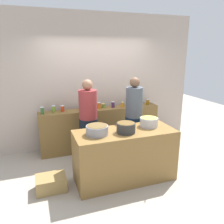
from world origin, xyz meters
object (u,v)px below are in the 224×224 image
object	(u,v)px
preserve_jar_5	(103,105)
wooden_spoon	(165,132)
preserve_jar_2	(62,108)
bread_crate	(51,183)
preserve_jar_9	(138,103)
preserve_jar_0	(42,110)
cook_with_tongs	(89,126)
preserve_jar_3	(84,108)
cooking_pot_center	(126,128)
preserve_jar_8	(128,104)
preserve_jar_10	(148,102)
cooking_pot_right	(149,122)
preserve_jar_6	(113,105)
preserve_jar_1	(54,109)
cook_in_cap	(134,124)
preserve_jar_7	(122,105)
preserve_jar_4	(99,105)
cooking_pot_left	(97,130)

from	to	relation	value
preserve_jar_5	wooden_spoon	bearing A→B (deg)	-74.26
preserve_jar_2	bread_crate	xyz separation A→B (m)	(-0.41, -1.34, -0.88)
preserve_jar_9	wooden_spoon	size ratio (longest dim) A/B	0.41
preserve_jar_0	cook_with_tongs	xyz separation A→B (m)	(0.83, -0.53, -0.26)
preserve_jar_9	bread_crate	bearing A→B (deg)	-149.04
preserve_jar_3	wooden_spoon	distance (m)	1.96
preserve_jar_5	cooking_pot_center	size ratio (longest dim) A/B	0.33
preserve_jar_8	cook_with_tongs	distance (m)	1.24
wooden_spoon	preserve_jar_2	bearing A→B (deg)	129.11
wooden_spoon	bread_crate	xyz separation A→B (m)	(-1.82, 0.39, -0.78)
preserve_jar_10	cooking_pot_right	xyz separation A→B (m)	(-0.70, -1.33, -0.03)
preserve_jar_6	preserve_jar_3	bearing A→B (deg)	178.74
preserve_jar_1	preserve_jar_8	world-z (taller)	preserve_jar_1
preserve_jar_0	preserve_jar_5	bearing A→B (deg)	3.50
preserve_jar_0	cook_in_cap	world-z (taller)	cook_in_cap
cooking_pot_center	cook_with_tongs	bearing A→B (deg)	113.83
preserve_jar_3	preserve_jar_10	xyz separation A→B (m)	(1.56, -0.01, 0.01)
preserve_jar_6	cook_in_cap	distance (m)	0.87
preserve_jar_7	cooking_pot_right	world-z (taller)	same
preserve_jar_4	cooking_pot_center	xyz separation A→B (m)	(0.01, -1.50, -0.03)
preserve_jar_8	cook_in_cap	bearing A→B (deg)	-106.42
bread_crate	preserve_jar_9	bearing A→B (deg)	30.96
preserve_jar_4	preserve_jar_5	xyz separation A→B (m)	(0.11, 0.02, -0.02)
preserve_jar_7	preserve_jar_8	bearing A→B (deg)	10.86
preserve_jar_0	preserve_jar_9	distance (m)	2.17
preserve_jar_0	preserve_jar_3	world-z (taller)	preserve_jar_0
preserve_jar_6	preserve_jar_8	distance (m)	0.38
preserve_jar_4	preserve_jar_6	world-z (taller)	same
preserve_jar_6	cooking_pot_right	distance (m)	1.33
preserve_jar_9	preserve_jar_10	world-z (taller)	preserve_jar_10
wooden_spoon	cook_with_tongs	size ratio (longest dim) A/B	0.15
preserve_jar_7	wooden_spoon	xyz separation A→B (m)	(0.08, -1.66, -0.10)
preserve_jar_4	preserve_jar_10	bearing A→B (deg)	-1.33
preserve_jar_4	preserve_jar_7	size ratio (longest dim) A/B	1.18
preserve_jar_1	cooking_pot_left	xyz separation A→B (m)	(0.53, -1.43, -0.04)
preserve_jar_0	wooden_spoon	bearing A→B (deg)	-42.58
cooking_pot_left	cook_in_cap	distance (m)	1.08
cooking_pot_right	wooden_spoon	distance (m)	0.40
preserve_jar_1	preserve_jar_8	xyz separation A→B (m)	(1.68, -0.04, -0.02)
preserve_jar_0	preserve_jar_8	xyz separation A→B (m)	(1.91, 0.02, -0.02)
preserve_jar_2	wooden_spoon	bearing A→B (deg)	-50.89
preserve_jar_2	cooking_pot_right	world-z (taller)	preserve_jar_2
preserve_jar_6	wooden_spoon	size ratio (longest dim) A/B	0.57
preserve_jar_9	wooden_spoon	bearing A→B (deg)	-101.50
cooking_pot_right	preserve_jar_1	bearing A→B (deg)	137.79
preserve_jar_3	preserve_jar_4	distance (m)	0.35
preserve_jar_0	preserve_jar_4	size ratio (longest dim) A/B	1.06
preserve_jar_5	cook_in_cap	size ratio (longest dim) A/B	0.06
preserve_jar_4	cook_in_cap	distance (m)	1.00
preserve_jar_2	preserve_jar_10	distance (m)	2.01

